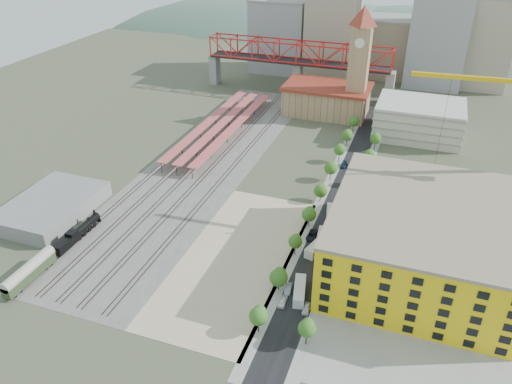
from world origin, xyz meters
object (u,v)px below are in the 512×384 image
(site_trailer_a, at_px, (300,291))
(site_trailer_d, at_px, (331,215))
(car_0, at_px, (282,302))
(coach, at_px, (29,272))
(site_trailer_c, at_px, (321,238))
(locomotive, at_px, (79,232))
(site_trailer_b, at_px, (318,246))
(clock_tower, at_px, (360,54))
(construction_building, at_px, (421,239))

(site_trailer_a, relative_size, site_trailer_d, 0.99)
(car_0, bearing_deg, coach, -170.11)
(site_trailer_c, bearing_deg, locomotive, -168.59)
(coach, xyz_separation_m, site_trailer_a, (66.00, 17.50, -1.42))
(site_trailer_d, height_order, car_0, site_trailer_d)
(site_trailer_b, bearing_deg, site_trailer_d, 106.54)
(car_0, bearing_deg, site_trailer_b, 80.90)
(clock_tower, distance_m, locomotive, 134.02)
(locomotive, relative_size, car_0, 4.70)
(site_trailer_b, bearing_deg, clock_tower, 111.07)
(construction_building, xyz_separation_m, car_0, (-29.00, -24.66, -8.68))
(clock_tower, xyz_separation_m, coach, (-58.00, -137.78, -25.90))
(site_trailer_d, bearing_deg, site_trailer_b, -100.61)
(site_trailer_a, bearing_deg, site_trailer_d, 78.37)
(site_trailer_b, xyz_separation_m, car_0, (-3.00, -23.67, -0.69))
(clock_tower, xyz_separation_m, construction_building, (34.00, -99.99, -19.29))
(construction_building, height_order, site_trailer_d, construction_building)
(clock_tower, relative_size, car_0, 12.15)
(coach, height_order, site_trailer_a, coach)
(site_trailer_a, bearing_deg, site_trailer_c, 78.37)
(site_trailer_b, height_order, site_trailer_d, site_trailer_b)
(site_trailer_b, relative_size, site_trailer_c, 1.13)
(site_trailer_d, bearing_deg, clock_tower, 84.83)
(construction_building, distance_m, site_trailer_a, 33.94)
(car_0, bearing_deg, site_trailer_a, 53.70)
(locomotive, height_order, site_trailer_d, locomotive)
(clock_tower, relative_size, site_trailer_b, 5.00)
(clock_tower, height_order, site_trailer_c, clock_tower)
(coach, bearing_deg, car_0, 11.77)
(clock_tower, bearing_deg, car_0, -87.70)
(locomotive, relative_size, site_trailer_c, 2.19)
(site_trailer_d, bearing_deg, site_trailer_a, -100.61)
(locomotive, xyz_separation_m, site_trailer_d, (66.00, 33.74, -0.49))
(coach, xyz_separation_m, site_trailer_b, (66.00, 36.79, -1.37))
(site_trailer_c, bearing_deg, site_trailer_b, -96.33)
(clock_tower, xyz_separation_m, car_0, (5.00, -124.66, -27.97))
(construction_building, bearing_deg, site_trailer_d, 148.52)
(site_trailer_a, height_order, site_trailer_b, site_trailer_b)
(construction_building, distance_m, car_0, 39.05)
(locomotive, distance_m, site_trailer_a, 66.05)
(site_trailer_d, bearing_deg, site_trailer_c, -100.61)
(construction_building, xyz_separation_m, site_trailer_b, (-26.00, -0.99, -7.99))
(construction_building, relative_size, site_trailer_c, 5.51)
(coach, bearing_deg, site_trailer_d, 39.14)
(locomotive, xyz_separation_m, site_trailer_a, (66.00, -2.47, -0.50))
(site_trailer_b, xyz_separation_m, site_trailer_c, (0.00, 4.30, -0.17))
(site_trailer_d, bearing_deg, coach, -151.47)
(clock_tower, distance_m, site_trailer_b, 104.91)
(locomotive, distance_m, car_0, 63.38)
(clock_tower, xyz_separation_m, site_trailer_a, (8.00, -120.28, -27.32))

